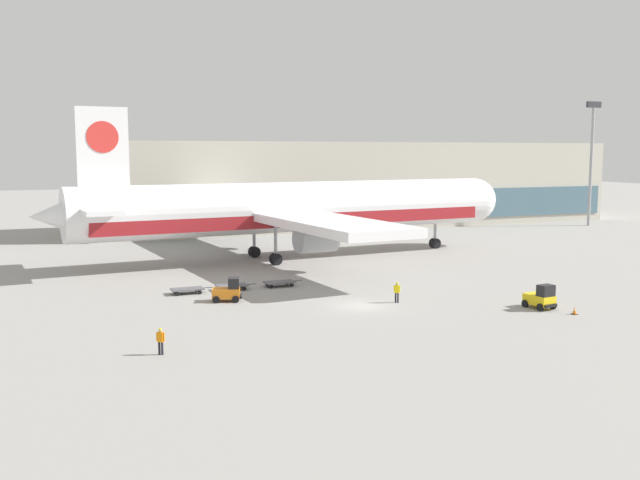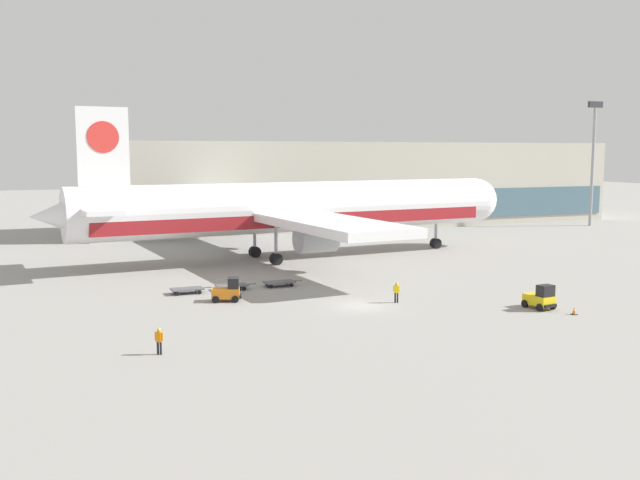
# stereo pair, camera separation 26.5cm
# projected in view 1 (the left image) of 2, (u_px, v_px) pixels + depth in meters

# --- Properties ---
(ground_plane) EXTENTS (400.00, 400.00, 0.00)m
(ground_plane) POSITION_uv_depth(u_px,v_px,m) (360.00, 306.00, 57.99)
(ground_plane) COLOR gray
(terminal_building) EXTENTS (90.00, 18.20, 14.00)m
(terminal_building) POSITION_uv_depth(u_px,v_px,m) (359.00, 184.00, 121.35)
(terminal_building) COLOR #BCB7A8
(terminal_building) RESTS_ON ground_plane
(light_mast) EXTENTS (2.80, 0.50, 20.78)m
(light_mast) POSITION_uv_depth(u_px,v_px,m) (592.00, 153.00, 119.61)
(light_mast) COLOR #9EA0A5
(light_mast) RESTS_ON ground_plane
(airplane_main) EXTENTS (58.08, 48.48, 17.00)m
(airplane_main) POSITION_uv_depth(u_px,v_px,m) (291.00, 209.00, 82.66)
(airplane_main) COLOR white
(airplane_main) RESTS_ON ground_plane
(baggage_tug_foreground) EXTENTS (2.75, 2.24, 2.00)m
(baggage_tug_foreground) POSITION_uv_depth(u_px,v_px,m) (228.00, 291.00, 59.72)
(baggage_tug_foreground) COLOR orange
(baggage_tug_foreground) RESTS_ON ground_plane
(baggage_tug_mid) EXTENTS (1.89, 2.60, 2.00)m
(baggage_tug_mid) POSITION_uv_depth(u_px,v_px,m) (541.00, 298.00, 56.94)
(baggage_tug_mid) COLOR yellow
(baggage_tug_mid) RESTS_ON ground_plane
(baggage_dolly_lead) EXTENTS (3.71, 1.52, 0.48)m
(baggage_dolly_lead) POSITION_uv_depth(u_px,v_px,m) (187.00, 289.00, 62.95)
(baggage_dolly_lead) COLOR #56565B
(baggage_dolly_lead) RESTS_ON ground_plane
(baggage_dolly_second) EXTENTS (3.71, 1.52, 0.48)m
(baggage_dolly_second) POSITION_uv_depth(u_px,v_px,m) (232.00, 286.00, 64.64)
(baggage_dolly_second) COLOR #56565B
(baggage_dolly_second) RESTS_ON ground_plane
(baggage_dolly_third) EXTENTS (3.71, 1.52, 0.48)m
(baggage_dolly_third) POSITION_uv_depth(u_px,v_px,m) (280.00, 282.00, 66.31)
(baggage_dolly_third) COLOR #56565B
(baggage_dolly_third) RESTS_ON ground_plane
(ground_crew_near) EXTENTS (0.44, 0.42, 1.74)m
(ground_crew_near) POSITION_uv_depth(u_px,v_px,m) (397.00, 290.00, 59.18)
(ground_crew_near) COLOR black
(ground_crew_near) RESTS_ON ground_plane
(ground_crew_far) EXTENTS (0.47, 0.39, 1.69)m
(ground_crew_far) POSITION_uv_depth(u_px,v_px,m) (161.00, 339.00, 43.97)
(ground_crew_far) COLOR black
(ground_crew_far) RESTS_ON ground_plane
(traffic_cone_near) EXTENTS (0.40, 0.40, 0.61)m
(traffic_cone_near) POSITION_uv_depth(u_px,v_px,m) (575.00, 311.00, 54.97)
(traffic_cone_near) COLOR black
(traffic_cone_near) RESTS_ON ground_plane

